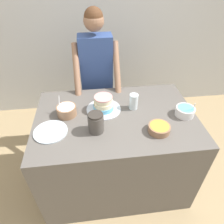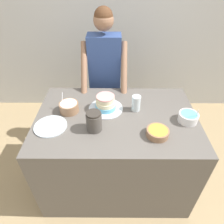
% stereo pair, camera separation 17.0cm
% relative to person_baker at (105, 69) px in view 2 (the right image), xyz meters
% --- Properties ---
extents(ground_plane, '(14.00, 14.00, 0.00)m').
position_rel_person_baker_xyz_m(ground_plane, '(0.13, -1.17, -1.04)').
color(ground_plane, tan).
extents(wall_back, '(10.00, 0.05, 2.60)m').
position_rel_person_baker_xyz_m(wall_back, '(0.13, 0.81, 0.26)').
color(wall_back, silver).
rests_on(wall_back, ground_plane).
extents(counter, '(1.45, 0.95, 0.93)m').
position_rel_person_baker_xyz_m(counter, '(0.13, -0.69, -0.58)').
color(counter, '#5B5651').
rests_on(counter, ground_plane).
extents(person_baker, '(0.49, 0.46, 1.69)m').
position_rel_person_baker_xyz_m(person_baker, '(0.00, 0.00, 0.00)').
color(person_baker, '#2D2D38').
rests_on(person_baker, ground_plane).
extents(cake, '(0.32, 0.32, 0.14)m').
position_rel_person_baker_xyz_m(cake, '(0.03, -0.59, -0.05)').
color(cake, silver).
rests_on(cake, counter).
extents(frosting_bowl_white, '(0.17, 0.17, 0.18)m').
position_rel_person_baker_xyz_m(frosting_bowl_white, '(-0.31, -0.62, -0.07)').
color(frosting_bowl_white, '#936B4C').
rests_on(frosting_bowl_white, counter).
extents(frosting_bowl_orange, '(0.18, 0.18, 0.06)m').
position_rel_person_baker_xyz_m(frosting_bowl_orange, '(0.45, -0.93, -0.08)').
color(frosting_bowl_orange, '#936B4C').
rests_on(frosting_bowl_orange, counter).
extents(frosting_bowl_blue, '(0.17, 0.17, 0.16)m').
position_rel_person_baker_xyz_m(frosting_bowl_blue, '(0.74, -0.75, -0.07)').
color(frosting_bowl_blue, white).
rests_on(frosting_bowl_blue, counter).
extents(drinking_glass, '(0.08, 0.08, 0.15)m').
position_rel_person_baker_xyz_m(drinking_glass, '(0.31, -0.60, -0.04)').
color(drinking_glass, silver).
rests_on(drinking_glass, counter).
extents(ceramic_plate, '(0.28, 0.28, 0.01)m').
position_rel_person_baker_xyz_m(ceramic_plate, '(-0.43, -0.84, -0.11)').
color(ceramic_plate, silver).
rests_on(ceramic_plate, counter).
extents(stoneware_jar, '(0.13, 0.13, 0.17)m').
position_rel_person_baker_xyz_m(stoneware_jar, '(-0.06, -0.86, -0.03)').
color(stoneware_jar, '#4C4742').
rests_on(stoneware_jar, counter).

